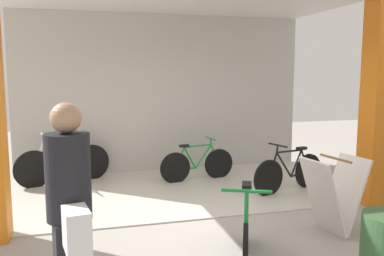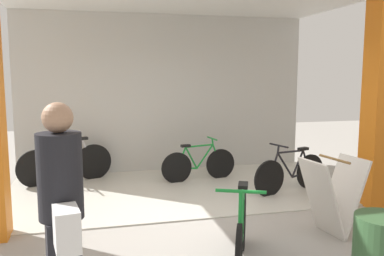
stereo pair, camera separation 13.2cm
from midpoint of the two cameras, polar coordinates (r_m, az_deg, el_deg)
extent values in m
plane|color=#9E9991|center=(5.58, 2.54, -12.79)|extent=(19.42, 19.42, 0.00)
cube|color=beige|center=(6.94, -0.91, -8.56)|extent=(5.71, 2.97, 0.02)
cube|color=#B7B7B2|center=(8.13, -3.26, 5.05)|extent=(5.71, 0.12, 3.16)
cube|color=orange|center=(6.50, 25.67, 3.66)|extent=(0.42, 0.36, 3.16)
cylinder|color=black|center=(7.25, -1.66, -5.66)|extent=(0.56, 0.12, 0.56)
cylinder|color=black|center=(7.58, 4.53, -5.08)|extent=(0.56, 0.12, 0.56)
cylinder|color=#198C33|center=(7.32, -0.15, -5.68)|extent=(0.38, 0.08, 0.07)
cylinder|color=#198C33|center=(7.31, 0.42, -4.24)|extent=(0.25, 0.07, 0.42)
cylinder|color=#198C33|center=(7.42, 2.35, -4.02)|extent=(0.35, 0.08, 0.44)
cylinder|color=#198C33|center=(7.33, 1.58, -2.53)|extent=(0.54, 0.11, 0.04)
cylinder|color=#198C33|center=(7.24, -0.96, -4.19)|extent=(0.19, 0.06, 0.38)
cylinder|color=#198C33|center=(7.51, 3.95, -3.72)|extent=(0.17, 0.05, 0.39)
cylinder|color=#198C33|center=(7.43, 3.42, -1.91)|extent=(0.05, 0.04, 0.12)
cylinder|color=#198C33|center=(7.42, 3.37, -1.49)|extent=(0.08, 0.39, 0.03)
cube|color=black|center=(7.23, -0.38, -2.53)|extent=(0.18, 0.11, 0.04)
cylinder|color=black|center=(7.70, -13.20, -4.69)|extent=(0.64, 0.24, 0.66)
cylinder|color=black|center=(7.46, -20.68, -5.39)|extent=(0.64, 0.24, 0.66)
cylinder|color=silver|center=(7.64, -14.91, -5.04)|extent=(0.43, 0.17, 0.09)
cylinder|color=silver|center=(7.57, -15.63, -3.52)|extent=(0.28, 0.12, 0.49)
cylinder|color=silver|center=(7.49, -17.96, -3.67)|extent=(0.40, 0.16, 0.52)
cylinder|color=silver|center=(7.48, -17.08, -1.79)|extent=(0.61, 0.23, 0.05)
cylinder|color=silver|center=(7.63, -14.05, -3.20)|extent=(0.22, 0.10, 0.44)
cylinder|color=silver|center=(7.43, -19.99, -3.65)|extent=(0.20, 0.09, 0.46)
cylinder|color=silver|center=(7.40, -19.39, -1.40)|extent=(0.06, 0.05, 0.14)
cylinder|color=silver|center=(7.39, -19.34, -0.89)|extent=(0.17, 0.45, 0.03)
cube|color=black|center=(7.56, -14.77, -1.44)|extent=(0.22, 0.16, 0.05)
cylinder|color=black|center=(7.24, 16.81, -5.89)|extent=(0.58, 0.21, 0.59)
cylinder|color=black|center=(6.61, 11.40, -7.00)|extent=(0.58, 0.21, 0.59)
cylinder|color=black|center=(7.09, 15.62, -6.31)|extent=(0.39, 0.15, 0.08)
cylinder|color=black|center=(6.99, 15.21, -4.88)|extent=(0.26, 0.11, 0.44)
cylinder|color=black|center=(6.79, 13.54, -5.13)|extent=(0.36, 0.14, 0.46)
cylinder|color=black|center=(6.82, 14.29, -3.25)|extent=(0.55, 0.20, 0.05)
cylinder|color=black|center=(7.12, 16.32, -4.50)|extent=(0.20, 0.09, 0.40)
cylinder|color=black|center=(6.62, 12.04, -5.21)|extent=(0.18, 0.08, 0.41)
cylinder|color=black|center=(6.62, 12.62, -2.94)|extent=(0.06, 0.05, 0.12)
cylinder|color=black|center=(6.62, 12.70, -2.43)|extent=(0.15, 0.40, 0.03)
cube|color=black|center=(7.02, 15.93, -2.84)|extent=(0.20, 0.14, 0.04)
cylinder|color=black|center=(4.66, 8.04, -12.79)|extent=(0.30, 0.62, 0.65)
cylinder|color=#198C33|center=(4.45, 7.96, -14.15)|extent=(0.20, 0.42, 0.08)
cylinder|color=#198C33|center=(4.29, 7.99, -11.96)|extent=(0.14, 0.28, 0.49)
cylinder|color=#198C33|center=(3.99, 7.88, -13.36)|extent=(0.19, 0.38, 0.51)
cylinder|color=#198C33|center=(4.03, 7.99, -9.56)|extent=(0.28, 0.59, 0.05)
cylinder|color=#198C33|center=(4.49, 8.06, -10.74)|extent=(0.12, 0.21, 0.44)
cylinder|color=#198C33|center=(3.73, 7.78, -14.47)|extent=(0.11, 0.19, 0.45)
cylinder|color=#198C33|center=(3.72, 7.90, -9.85)|extent=(0.05, 0.07, 0.14)
cylinder|color=#198C33|center=(3.71, 7.92, -8.84)|extent=(0.43, 0.21, 0.03)
cube|color=black|center=(4.33, 8.09, -8.07)|extent=(0.17, 0.22, 0.05)
cube|color=silver|center=(5.17, 18.51, -9.40)|extent=(0.43, 0.56, 0.95)
cube|color=silver|center=(5.38, 21.20, -8.85)|extent=(0.43, 0.56, 0.95)
cylinder|color=olive|center=(5.16, 20.12, -4.13)|extent=(0.10, 0.51, 0.03)
cylinder|color=black|center=(3.18, -16.97, -6.50)|extent=(0.38, 0.38, 0.65)
sphere|color=tan|center=(3.10, -17.28, 1.41)|extent=(0.23, 0.23, 0.23)
cube|color=white|center=(2.96, -16.00, -13.52)|extent=(0.21, 0.30, 0.29)
camera|label=1|loc=(0.07, -89.37, 0.08)|focal=37.83mm
camera|label=2|loc=(0.07, 90.63, -0.08)|focal=37.83mm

